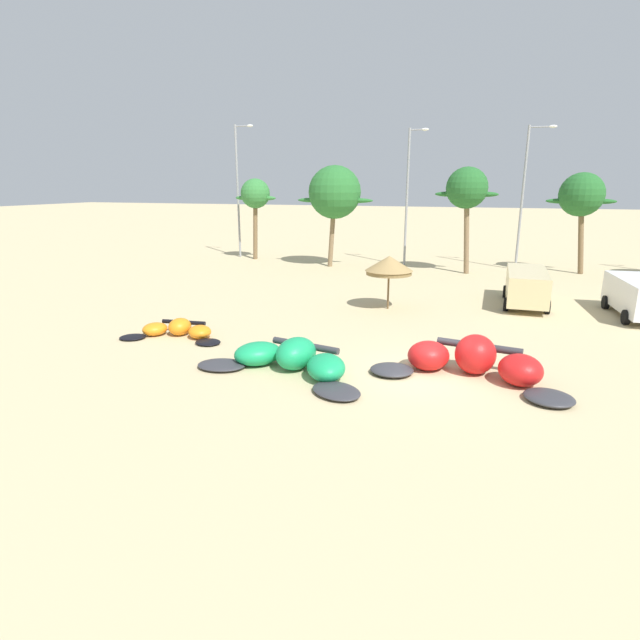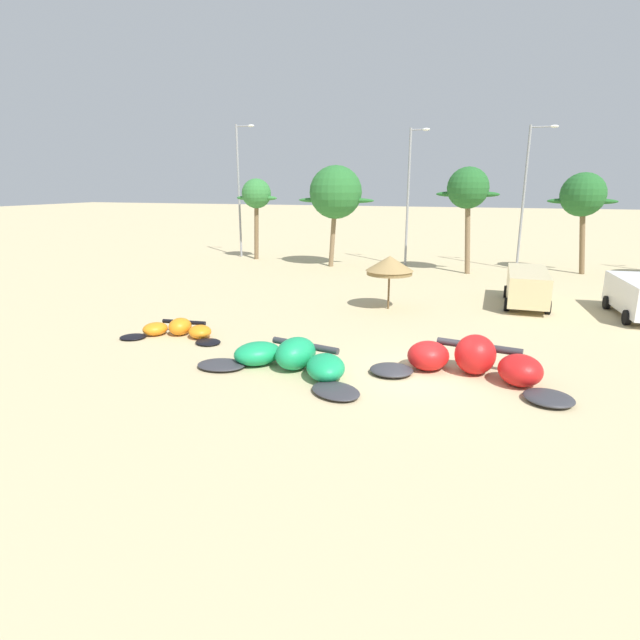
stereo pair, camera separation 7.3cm
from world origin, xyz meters
name	(u,v)px [view 2 (the right image)]	position (x,y,z in m)	size (l,w,h in m)	color
ground_plane	(422,373)	(0.00, 0.00, 0.00)	(260.00, 260.00, 0.00)	#C6B284
kite_far_left	(178,330)	(-10.31, 1.14, 0.28)	(4.63, 2.34, 0.72)	black
kite_left	(291,360)	(-4.28, -1.21, 0.42)	(6.43, 3.69, 1.10)	#333338
kite_left_of_center	(473,362)	(1.61, 0.23, 0.51)	(6.62, 3.60, 1.34)	#333338
beach_umbrella_near_van	(390,265)	(-2.85, 8.75, 2.25)	(2.41, 2.41, 2.72)	brown
parked_car_second	(527,284)	(3.88, 11.94, 1.09)	(2.21, 5.32, 1.84)	beige
palm_leftmost	(256,195)	(-16.76, 22.86, 5.29)	(3.62, 2.41, 6.64)	brown
palm_left	(336,193)	(-9.40, 21.07, 5.55)	(5.89, 3.93, 7.56)	#7F6647
palm_left_of_gap	(468,189)	(0.12, 21.01, 5.83)	(4.26, 2.84, 7.36)	#7F6647
palm_center_left	(583,196)	(7.67, 23.44, 5.40)	(4.49, 2.99, 6.99)	brown
lamppost_west	(240,186)	(-18.67, 23.70, 6.01)	(1.71, 0.24, 10.93)	gray
lamppost_west_center	(410,192)	(-4.23, 23.27, 5.60)	(1.47, 0.24, 10.18)	gray
lamppost_east_center	(526,192)	(4.04, 24.01, 5.65)	(1.89, 0.24, 10.18)	gray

